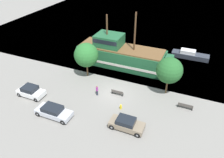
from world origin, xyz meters
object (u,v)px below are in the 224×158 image
Objects in this scene: parked_car_curb_mid at (54,111)px; bench_promenade_east at (185,106)px; fire_hydrant at (121,107)px; parked_car_curb_front at (31,91)px; moored_boat_dockside at (190,55)px; bench_promenade_west at (117,92)px; parked_car_curb_rear at (127,124)px; pedestrian_walking_near at (97,90)px; pirate_ship at (120,54)px.

parked_car_curb_mid is 2.44× the size of bench_promenade_east.
parked_car_curb_front is at bearing -169.75° from fire_hydrant.
moored_boat_dockside reaches higher than bench_promenade_west.
bench_promenade_east is 9.72m from bench_promenade_west.
parked_car_curb_mid reaches higher than fire_hydrant.
parked_car_curb_mid is at bearing -128.18° from bench_promenade_west.
parked_car_curb_front is 6.13m from parked_car_curb_mid.
fire_hydrant is 0.43× the size of bench_promenade_west.
moored_boat_dockside is at bearing 59.45° from parked_car_curb_mid.
moored_boat_dockside is 9.06× the size of fire_hydrant.
parked_car_curb_mid is at bearing -120.55° from moored_boat_dockside.
parked_car_curb_rear is 6.92m from bench_promenade_west.
pedestrian_walking_near reaches higher than parked_car_curb_front.
pirate_ship reaches higher than parked_car_curb_rear.
fire_hydrant is at bearing -109.07° from moored_boat_dockside.
bench_promenade_east is 1.23× the size of pedestrian_walking_near.
moored_boat_dockside is at bearing 34.53° from pirate_ship.
moored_boat_dockside is 1.74× the size of parked_car_curb_front.
bench_promenade_west is 3.01m from pedestrian_walking_near.
moored_boat_dockside reaches higher than parked_car_curb_mid.
pedestrian_walking_near is (-4.39, 1.61, 0.41)m from fire_hydrant.
parked_car_curb_mid is at bearing -148.11° from fire_hydrant.
pirate_ship reaches higher than pedestrian_walking_near.
pirate_ship is 16.53m from parked_car_curb_front.
parked_car_curb_rear reaches higher than parked_car_curb_mid.
pirate_ship is 9.48× the size of bench_promenade_west.
fire_hydrant is (7.55, 4.70, -0.32)m from parked_car_curb_mid.
parked_car_curb_mid reaches higher than bench_promenade_west.
fire_hydrant is 0.38× the size of bench_promenade_east.
bench_promenade_west is (-1.65, 2.81, 0.03)m from fire_hydrant.
moored_boat_dockside is 23.14m from parked_car_curb_rear.
parked_car_curb_rear is at bearing -65.92° from pirate_ship.
moored_boat_dockside is at bearing 47.65° from parked_car_curb_front.
pedestrian_walking_near is at bearing 159.83° from fire_hydrant.
bench_promenade_west is at bearing -116.67° from moored_boat_dockside.
pirate_ship is 3.48× the size of parked_car_curb_mid.
parked_car_curb_mid is at bearing -116.63° from pedestrian_walking_near.
parked_car_curb_rear is at bearing -36.64° from pedestrian_walking_near.
pirate_ship is 22.12× the size of fire_hydrant.
bench_promenade_east is at bearing -32.60° from pirate_ship.
pirate_ship is at bearing 91.55° from pedestrian_walking_near.
parked_car_curb_mid is at bearing -100.01° from pirate_ship.
pirate_ship reaches higher than bench_promenade_east.
pirate_ship is at bearing 58.65° from parked_car_curb_front.
bench_promenade_east is (1.29, -15.98, -0.15)m from moored_boat_dockside.
parked_car_curb_rear is 2.62× the size of pedestrian_walking_near.
parked_car_curb_front is 12.70m from bench_promenade_west.
bench_promenade_west is at bearing 23.60° from pedestrian_walking_near.
parked_car_curb_front is 5.21× the size of fire_hydrant.
parked_car_curb_front is 2.00× the size of bench_promenade_east.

